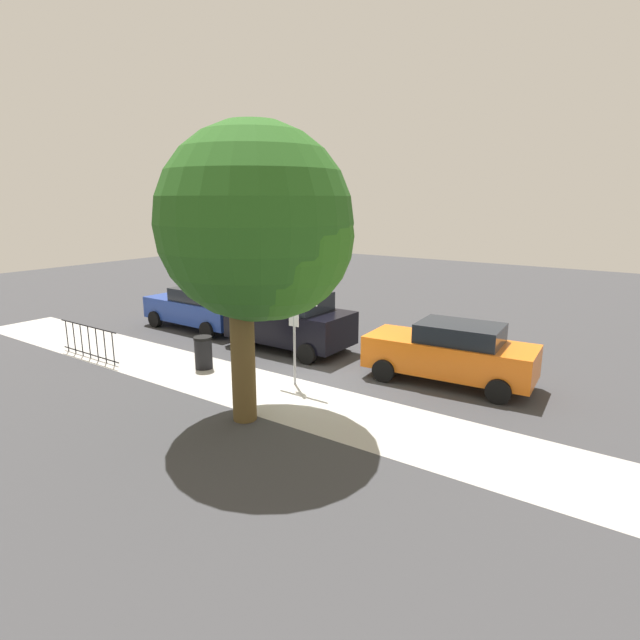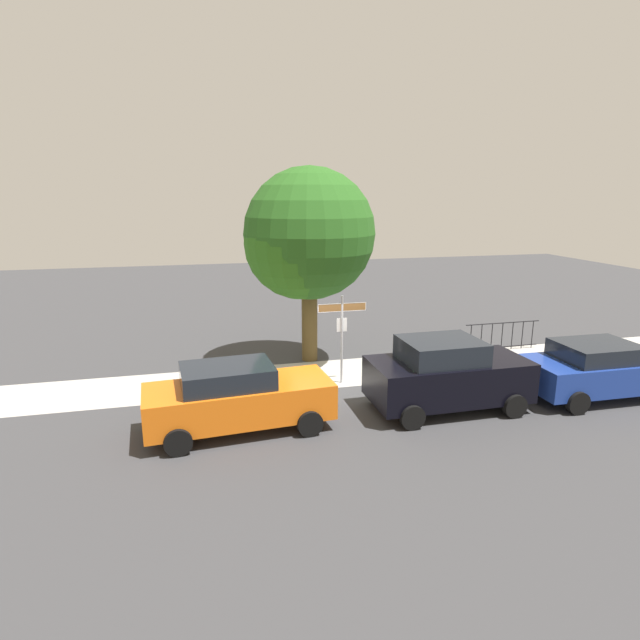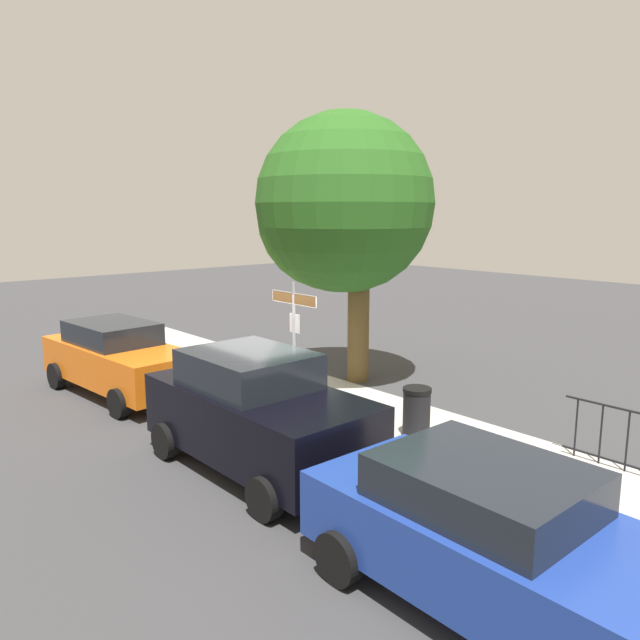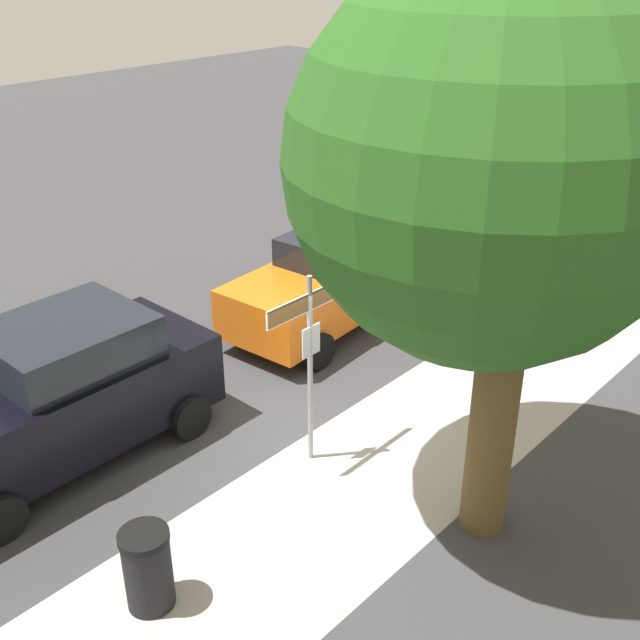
{
  "view_description": "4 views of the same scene",
  "coord_description": "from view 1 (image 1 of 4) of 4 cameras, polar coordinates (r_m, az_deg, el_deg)",
  "views": [
    {
      "loc": [
        -7.91,
        10.86,
        4.96
      ],
      "look_at": [
        -0.22,
        -0.03,
        1.8
      ],
      "focal_mm": 28.75,
      "sensor_mm": 36.0,
      "label": 1
    },
    {
      "loc": [
        -3.91,
        -14.1,
        5.71
      ],
      "look_at": [
        -0.35,
        0.5,
        2.02
      ],
      "focal_mm": 28.83,
      "sensor_mm": 36.0,
      "label": 2
    },
    {
      "loc": [
        10.38,
        -7.74,
        4.26
      ],
      "look_at": [
        0.24,
        1.23,
        1.82
      ],
      "focal_mm": 33.81,
      "sensor_mm": 36.0,
      "label": 3
    },
    {
      "loc": [
        6.66,
        6.4,
        6.57
      ],
      "look_at": [
        -0.29,
        0.02,
        1.79
      ],
      "focal_mm": 43.29,
      "sensor_mm": 36.0,
      "label": 4
    }
  ],
  "objects": [
    {
      "name": "ground_plane",
      "position": [
        14.32,
        -0.81,
        -6.95
      ],
      "size": [
        60.0,
        60.0,
        0.0
      ],
      "primitive_type": "plane",
      "color": "#38383A"
    },
    {
      "name": "sidewalk_strip",
      "position": [
        14.63,
        -10.24,
        -6.71
      ],
      "size": [
        24.0,
        2.6,
        0.0
      ],
      "primitive_type": "cube",
      "color": "#A9A59F",
      "rests_on": "ground_plane"
    },
    {
      "name": "shade_tree",
      "position": [
        11.34,
        -6.71,
        10.33
      ],
      "size": [
        4.31,
        4.31,
        6.62
      ],
      "color": "brown",
      "rests_on": "ground_plane"
    },
    {
      "name": "trash_bin",
      "position": [
        15.71,
        -12.85,
        -3.54
      ],
      "size": [
        0.55,
        0.55,
        0.98
      ],
      "color": "black",
      "rests_on": "ground_plane"
    },
    {
      "name": "iron_fence",
      "position": [
        17.85,
        -24.32,
        -2.16
      ],
      "size": [
        3.03,
        0.04,
        1.07
      ],
      "color": "black",
      "rests_on": "ground_plane"
    },
    {
      "name": "car_orange",
      "position": [
        14.48,
        14.34,
        -3.51
      ],
      "size": [
        4.66,
        2.23,
        1.7
      ],
      "rotation": [
        0.0,
        0.0,
        0.08
      ],
      "color": "orange",
      "rests_on": "ground_plane"
    },
    {
      "name": "car_blue",
      "position": [
        20.58,
        -13.25,
        1.41
      ],
      "size": [
        4.49,
        2.18,
        1.63
      ],
      "rotation": [
        0.0,
        0.0,
        -0.01
      ],
      "color": "navy",
      "rests_on": "ground_plane"
    },
    {
      "name": "street_sign",
      "position": [
        13.65,
        -2.9,
        0.42
      ],
      "size": [
        1.5,
        0.07,
        2.76
      ],
      "color": "#9EA0A5",
      "rests_on": "ground_plane"
    },
    {
      "name": "car_black",
      "position": [
        17.17,
        -3.32,
        -0.08
      ],
      "size": [
        4.26,
        2.17,
        1.97
      ],
      "rotation": [
        0.0,
        0.0,
        0.01
      ],
      "color": "black",
      "rests_on": "ground_plane"
    }
  ]
}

